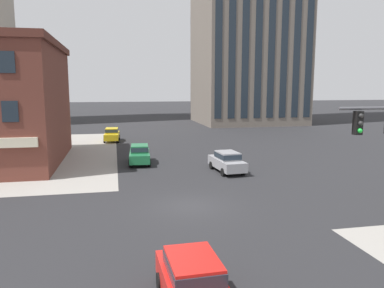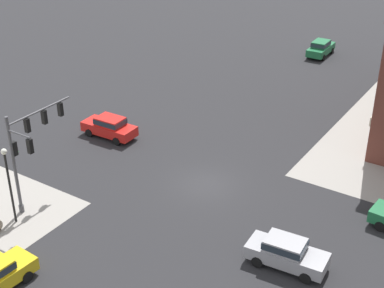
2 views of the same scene
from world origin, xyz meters
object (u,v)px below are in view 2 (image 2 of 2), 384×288
at_px(traffic_signal_main, 28,144).
at_px(car_cross_eastbound, 110,126).
at_px(car_main_northbound_far, 321,48).
at_px(street_lamp_corner_near, 8,177).
at_px(car_cross_westbound, 286,252).

height_order(traffic_signal_main, car_cross_eastbound, traffic_signal_main).
bearing_deg(car_main_northbound_far, street_lamp_corner_near, -5.70).
xyz_separation_m(traffic_signal_main, car_cross_westbound, (-3.26, 15.86, -3.48)).
bearing_deg(street_lamp_corner_near, traffic_signal_main, -170.97).
height_order(car_main_northbound_far, car_cross_westbound, same).
xyz_separation_m(street_lamp_corner_near, car_main_northbound_far, (-39.26, 3.92, -2.29)).
height_order(car_main_northbound_far, car_cross_eastbound, same).
relative_size(street_lamp_corner_near, car_cross_eastbound, 1.14).
relative_size(car_main_northbound_far, car_cross_westbound, 0.98).
height_order(traffic_signal_main, street_lamp_corner_near, traffic_signal_main).
bearing_deg(traffic_signal_main, car_main_northbound_far, 173.50).
bearing_deg(car_cross_eastbound, traffic_signal_main, 13.02).
relative_size(car_main_northbound_far, car_cross_eastbound, 1.00).
bearing_deg(car_main_northbound_far, car_cross_eastbound, -13.41).
bearing_deg(car_cross_westbound, car_main_northbound_far, -161.12).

